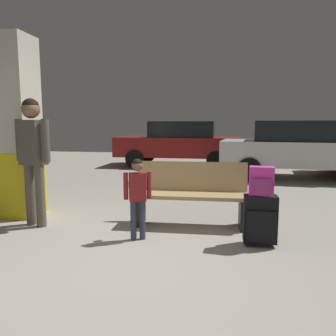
{
  "coord_description": "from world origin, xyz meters",
  "views": [
    {
      "loc": [
        0.99,
        -3.03,
        1.44
      ],
      "look_at": [
        0.26,
        1.3,
        0.85
      ],
      "focal_mm": 35.55,
      "sensor_mm": 36.0,
      "label": 1
    }
  ],
  "objects_px": {
    "bench": "(191,194)",
    "child": "(137,190)",
    "structural_pillar": "(17,129)",
    "backpack_bright": "(262,182)",
    "suitcase": "(260,219)",
    "parked_car_far": "(180,142)",
    "parked_car_near": "(300,148)",
    "adult": "(33,148)"
  },
  "relations": [
    {
      "from": "backpack_bright",
      "to": "child",
      "type": "xyz_separation_m",
      "value": [
        -1.48,
        -0.03,
        -0.15
      ]
    },
    {
      "from": "bench",
      "to": "parked_car_far",
      "type": "height_order",
      "value": "parked_car_far"
    },
    {
      "from": "bench",
      "to": "child",
      "type": "distance_m",
      "value": 0.96
    },
    {
      "from": "suitcase",
      "to": "backpack_bright",
      "type": "relative_size",
      "value": 1.78
    },
    {
      "from": "suitcase",
      "to": "child",
      "type": "bearing_deg",
      "value": -178.66
    },
    {
      "from": "structural_pillar",
      "to": "child",
      "type": "xyz_separation_m",
      "value": [
        2.11,
        -0.8,
        -0.74
      ]
    },
    {
      "from": "structural_pillar",
      "to": "bench",
      "type": "bearing_deg",
      "value": -1.27
    },
    {
      "from": "bench",
      "to": "child",
      "type": "relative_size",
      "value": 1.59
    },
    {
      "from": "backpack_bright",
      "to": "parked_car_far",
      "type": "height_order",
      "value": "parked_car_far"
    },
    {
      "from": "child",
      "to": "adult",
      "type": "xyz_separation_m",
      "value": [
        -1.57,
        0.32,
        0.47
      ]
    },
    {
      "from": "bench",
      "to": "parked_car_near",
      "type": "bearing_deg",
      "value": 61.81
    },
    {
      "from": "suitcase",
      "to": "backpack_bright",
      "type": "bearing_deg",
      "value": -156.52
    },
    {
      "from": "structural_pillar",
      "to": "child",
      "type": "height_order",
      "value": "structural_pillar"
    },
    {
      "from": "bench",
      "to": "parked_car_near",
      "type": "xyz_separation_m",
      "value": [
        2.42,
        4.51,
        0.36
      ]
    },
    {
      "from": "structural_pillar",
      "to": "parked_car_far",
      "type": "xyz_separation_m",
      "value": [
        1.67,
        6.46,
        -0.56
      ]
    },
    {
      "from": "suitcase",
      "to": "parked_car_far",
      "type": "height_order",
      "value": "parked_car_far"
    },
    {
      "from": "bench",
      "to": "parked_car_near",
      "type": "relative_size",
      "value": 0.38
    },
    {
      "from": "parked_car_far",
      "to": "adult",
      "type": "bearing_deg",
      "value": -99.18
    },
    {
      "from": "structural_pillar",
      "to": "parked_car_far",
      "type": "relative_size",
      "value": 0.67
    },
    {
      "from": "backpack_bright",
      "to": "parked_car_near",
      "type": "relative_size",
      "value": 0.08
    },
    {
      "from": "structural_pillar",
      "to": "parked_car_near",
      "type": "relative_size",
      "value": 0.65
    },
    {
      "from": "bench",
      "to": "backpack_bright",
      "type": "bearing_deg",
      "value": -38.3
    },
    {
      "from": "bench",
      "to": "child",
      "type": "xyz_separation_m",
      "value": [
        -0.59,
        -0.74,
        0.18
      ]
    },
    {
      "from": "suitcase",
      "to": "adult",
      "type": "relative_size",
      "value": 0.34
    },
    {
      "from": "structural_pillar",
      "to": "suitcase",
      "type": "height_order",
      "value": "structural_pillar"
    },
    {
      "from": "backpack_bright",
      "to": "parked_car_far",
      "type": "relative_size",
      "value": 0.08
    },
    {
      "from": "structural_pillar",
      "to": "suitcase",
      "type": "distance_m",
      "value": 3.82
    },
    {
      "from": "child",
      "to": "parked_car_near",
      "type": "xyz_separation_m",
      "value": [
        3.0,
        5.25,
        0.18
      ]
    },
    {
      "from": "child",
      "to": "parked_car_near",
      "type": "relative_size",
      "value": 0.24
    },
    {
      "from": "child",
      "to": "parked_car_far",
      "type": "height_order",
      "value": "parked_car_far"
    },
    {
      "from": "adult",
      "to": "suitcase",
      "type": "bearing_deg",
      "value": -5.3
    },
    {
      "from": "structural_pillar",
      "to": "parked_car_far",
      "type": "distance_m",
      "value": 6.7
    },
    {
      "from": "adult",
      "to": "parked_car_far",
      "type": "xyz_separation_m",
      "value": [
        1.12,
        6.94,
        -0.29
      ]
    },
    {
      "from": "child",
      "to": "backpack_bright",
      "type": "bearing_deg",
      "value": 1.32
    },
    {
      "from": "structural_pillar",
      "to": "suitcase",
      "type": "xyz_separation_m",
      "value": [
        3.59,
        -0.76,
        -1.04
      ]
    },
    {
      "from": "suitcase",
      "to": "parked_car_far",
      "type": "xyz_separation_m",
      "value": [
        -1.92,
        7.23,
        0.48
      ]
    },
    {
      "from": "bench",
      "to": "child",
      "type": "bearing_deg",
      "value": -128.52
    },
    {
      "from": "bench",
      "to": "parked_car_near",
      "type": "height_order",
      "value": "parked_car_near"
    },
    {
      "from": "suitcase",
      "to": "child",
      "type": "xyz_separation_m",
      "value": [
        -1.48,
        -0.03,
        0.3
      ]
    },
    {
      "from": "bench",
      "to": "backpack_bright",
      "type": "height_order",
      "value": "backpack_bright"
    },
    {
      "from": "parked_car_far",
      "to": "backpack_bright",
      "type": "bearing_deg",
      "value": -75.12
    },
    {
      "from": "backpack_bright",
      "to": "adult",
      "type": "distance_m",
      "value": 3.07
    }
  ]
}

